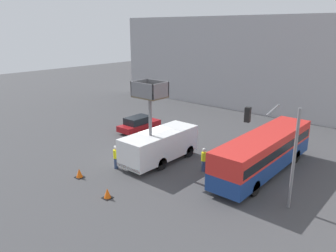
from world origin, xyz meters
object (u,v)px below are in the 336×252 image
(city_bus, at_px, (265,150))
(traffic_cone_mid_road, at_px, (107,193))
(road_worker_directing, at_px, (204,160))
(parked_car_curbside, at_px, (139,124))
(traffic_cone_near_truck, at_px, (79,173))
(road_worker_near_truck, at_px, (116,157))
(utility_truck, at_px, (160,143))
(traffic_light_pole, at_px, (277,140))

(city_bus, height_order, traffic_cone_mid_road, city_bus)
(road_worker_directing, height_order, parked_car_curbside, road_worker_directing)
(traffic_cone_near_truck, distance_m, traffic_cone_mid_road, 3.87)
(city_bus, relative_size, road_worker_near_truck, 6.23)
(road_worker_near_truck, height_order, traffic_cone_near_truck, road_worker_near_truck)
(road_worker_directing, height_order, traffic_cone_near_truck, road_worker_directing)
(utility_truck, relative_size, city_bus, 0.59)
(road_worker_directing, bearing_deg, utility_truck, 11.93)
(city_bus, height_order, road_worker_near_truck, city_bus)
(parked_car_curbside, bearing_deg, utility_truck, -33.01)
(utility_truck, relative_size, parked_car_curbside, 1.45)
(utility_truck, relative_size, traffic_cone_near_truck, 9.95)
(utility_truck, xyz_separation_m, traffic_cone_near_truck, (-2.44, -5.82, -1.25))
(road_worker_near_truck, bearing_deg, city_bus, -152.00)
(utility_truck, bearing_deg, city_bus, 25.90)
(utility_truck, distance_m, road_worker_near_truck, 3.55)
(city_bus, relative_size, traffic_light_pole, 1.88)
(traffic_cone_mid_road, bearing_deg, road_worker_near_truck, 132.48)
(traffic_light_pole, distance_m, road_worker_directing, 6.69)
(traffic_light_pole, bearing_deg, city_bus, 121.86)
(city_bus, distance_m, road_worker_near_truck, 10.96)
(city_bus, bearing_deg, utility_truck, 111.77)
(city_bus, bearing_deg, road_worker_directing, 122.49)
(city_bus, distance_m, traffic_light_pole, 4.94)
(city_bus, xyz_separation_m, parked_car_curbside, (-14.18, 1.15, -0.99))
(traffic_light_pole, bearing_deg, road_worker_near_truck, -165.72)
(road_worker_directing, distance_m, traffic_cone_mid_road, 7.63)
(traffic_light_pole, distance_m, road_worker_near_truck, 11.85)
(utility_truck, height_order, traffic_cone_near_truck, utility_truck)
(traffic_light_pole, xyz_separation_m, parked_car_curbside, (-16.48, 4.85, -3.31))
(utility_truck, distance_m, traffic_cone_near_truck, 6.44)
(road_worker_directing, xyz_separation_m, parked_car_curbside, (-10.70, 3.73, -0.14))
(utility_truck, bearing_deg, traffic_cone_near_truck, -112.72)
(road_worker_near_truck, distance_m, traffic_cone_near_truck, 2.93)
(traffic_cone_mid_road, xyz_separation_m, parked_car_curbside, (-8.47, 11.00, 0.46))
(road_worker_near_truck, xyz_separation_m, road_worker_directing, (5.29, 3.93, -0.01))
(traffic_cone_mid_road, bearing_deg, city_bus, 59.88)
(road_worker_near_truck, distance_m, road_worker_directing, 6.59)
(traffic_cone_near_truck, xyz_separation_m, parked_car_curbside, (-4.64, 10.42, 0.45))
(city_bus, bearing_deg, traffic_cone_mid_road, 145.75)
(city_bus, distance_m, parked_car_curbside, 14.26)
(utility_truck, relative_size, traffic_light_pole, 1.11)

